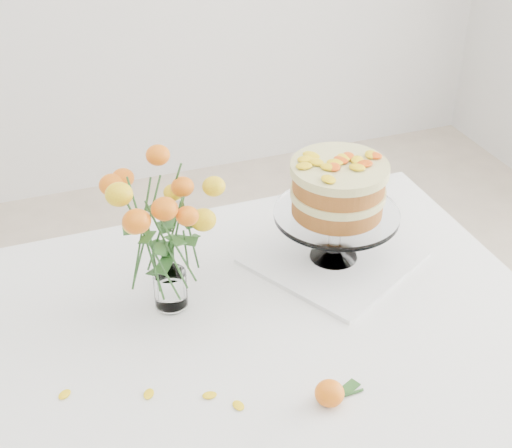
{
  "coord_description": "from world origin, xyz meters",
  "views": [
    {
      "loc": [
        -0.25,
        -1.0,
        1.7
      ],
      "look_at": [
        0.17,
        0.14,
        0.9
      ],
      "focal_mm": 50.0,
      "sensor_mm": 36.0,
      "label": 1
    }
  ],
  "objects": [
    {
      "name": "stray_petal_d",
      "position": [
        -0.26,
        -0.05,
        0.76
      ],
      "size": [
        0.03,
        0.02,
        0.0
      ],
      "primitive_type": "ellipsoid",
      "color": "yellow",
      "rests_on": "table"
    },
    {
      "name": "stray_petal_b",
      "position": [
        -0.02,
        -0.14,
        0.76
      ],
      "size": [
        0.03,
        0.02,
        0.0
      ],
      "primitive_type": "ellipsoid",
      "color": "yellow",
      "rests_on": "table"
    },
    {
      "name": "rose_vase",
      "position": [
        -0.02,
        0.12,
        0.96
      ],
      "size": [
        0.29,
        0.29,
        0.34
      ],
      "rotation": [
        0.0,
        0.0,
        0.43
      ],
      "color": "white",
      "rests_on": "table"
    },
    {
      "name": "stray_petal_a",
      "position": [
        -0.12,
        -0.1,
        0.76
      ],
      "size": [
        0.03,
        0.02,
        0.0
      ],
      "primitive_type": "ellipsoid",
      "color": "yellow",
      "rests_on": "table"
    },
    {
      "name": "table",
      "position": [
        0.0,
        0.0,
        0.67
      ],
      "size": [
        1.43,
        0.93,
        0.76
      ],
      "color": "tan",
      "rests_on": "ground"
    },
    {
      "name": "stray_petal_c",
      "position": [
        0.02,
        -0.18,
        0.76
      ],
      "size": [
        0.03,
        0.02,
        0.0
      ],
      "primitive_type": "ellipsoid",
      "color": "yellow",
      "rests_on": "table"
    },
    {
      "name": "cake_stand",
      "position": [
        0.36,
        0.16,
        0.93
      ],
      "size": [
        0.27,
        0.27,
        0.24
      ],
      "rotation": [
        0.0,
        0.0,
        -0.27
      ],
      "color": "white",
      "rests_on": "napkin"
    },
    {
      "name": "loose_rose_far",
      "position": [
        0.17,
        -0.22,
        0.78
      ],
      "size": [
        0.09,
        0.05,
        0.04
      ],
      "rotation": [
        0.0,
        0.0,
        0.04
      ],
      "color": "orange",
      "rests_on": "table"
    },
    {
      "name": "napkin",
      "position": [
        0.36,
        0.16,
        0.76
      ],
      "size": [
        0.42,
        0.42,
        0.01
      ],
      "primitive_type": "cube",
      "rotation": [
        0.0,
        0.0,
        0.49
      ],
      "color": "white",
      "rests_on": "table"
    }
  ]
}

